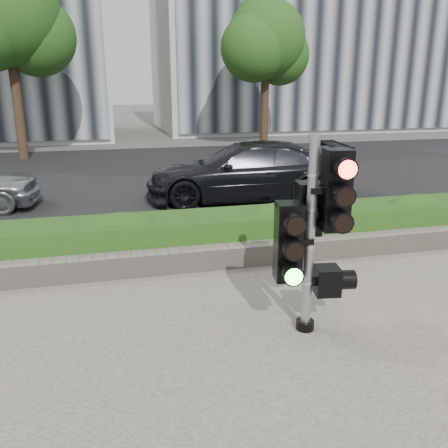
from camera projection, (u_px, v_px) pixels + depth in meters
name	position (u px, v px, depth m)	size (l,w,h in m)	color
ground	(235.00, 328.00, 5.75)	(120.00, 120.00, 0.00)	#51514C
road	(154.00, 175.00, 15.05)	(60.00, 13.00, 0.02)	black
curb	(191.00, 241.00, 8.66)	(60.00, 0.25, 0.12)	gray
stone_wall	(204.00, 258.00, 7.46)	(12.00, 0.32, 0.34)	gray
hedge	(196.00, 235.00, 8.02)	(12.00, 1.00, 0.68)	#417E27
building_right	(301.00, 30.00, 29.78)	(18.00, 10.00, 12.00)	#B7B7B2
tree_left	(7.00, 18.00, 16.81)	(4.61, 4.03, 7.34)	black
tree_right	(265.00, 42.00, 20.18)	(4.10, 3.58, 6.53)	black
traffic_signal	(312.00, 226.00, 5.33)	(0.82, 0.64, 2.30)	black
car_dark	(246.00, 171.00, 11.76)	(2.00, 4.91, 1.43)	black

